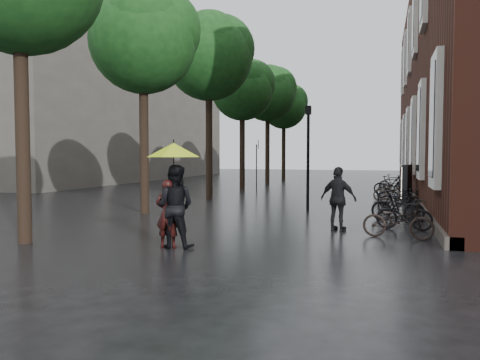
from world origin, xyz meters
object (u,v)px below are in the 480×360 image
at_px(pedestrian_walking, 338,199).
at_px(lamp_post, 308,147).
at_px(ad_lightbox, 407,184).
at_px(person_burgundy, 168,214).
at_px(parked_bicycles, 396,195).
at_px(person_black, 175,206).

xyz_separation_m(pedestrian_walking, lamp_post, (-1.54, 4.50, 1.50)).
height_order(pedestrian_walking, ad_lightbox, pedestrian_walking).
distance_m(person_burgundy, parked_bicycles, 12.01).
bearing_deg(parked_bicycles, person_burgundy, -115.30).
bearing_deg(pedestrian_walking, person_black, 65.75).
bearing_deg(person_black, ad_lightbox, -118.49).
relative_size(person_black, ad_lightbox, 1.11).
relative_size(person_black, pedestrian_walking, 1.06).
bearing_deg(ad_lightbox, person_black, -101.54).
relative_size(ad_lightbox, lamp_post, 0.43).
relative_size(parked_bicycles, ad_lightbox, 10.31).
bearing_deg(person_burgundy, ad_lightbox, -120.43).
xyz_separation_m(person_burgundy, pedestrian_walking, (3.44, 3.54, 0.11)).
xyz_separation_m(parked_bicycles, ad_lightbox, (0.47, 1.35, 0.39)).
bearing_deg(parked_bicycles, ad_lightbox, 70.70).
distance_m(person_burgundy, ad_lightbox, 13.44).
xyz_separation_m(pedestrian_walking, ad_lightbox, (2.16, 8.67, -0.04)).
height_order(person_black, lamp_post, lamp_post).
height_order(pedestrian_walking, parked_bicycles, pedestrian_walking).
distance_m(person_black, pedestrian_walking, 4.78).
relative_size(pedestrian_walking, parked_bicycles, 0.10).
distance_m(person_black, ad_lightbox, 13.30).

